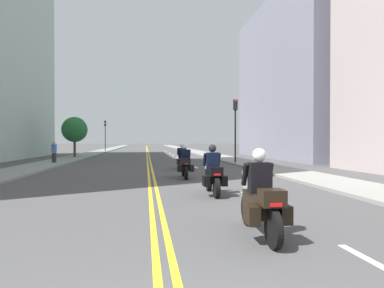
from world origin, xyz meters
name	(u,v)px	position (x,y,z in m)	size (l,w,h in m)	color
ground_plane	(148,152)	(0.00, 48.00, 0.00)	(264.00, 264.00, 0.00)	#474647
sidewalk_left	(97,152)	(-7.39, 48.00, 0.06)	(2.67, 144.00, 0.12)	gray
sidewalk_right	(196,152)	(7.39, 48.00, 0.06)	(2.67, 144.00, 0.12)	gray
centreline_yellow_inner	(147,152)	(-0.12, 48.00, 0.00)	(0.12, 132.00, 0.01)	yellow
centreline_yellow_outer	(148,152)	(0.12, 48.00, 0.00)	(0.12, 132.00, 0.01)	yellow
lane_dashes_white	(181,159)	(3.03, 29.00, 0.00)	(0.14, 56.40, 0.01)	silver
building_right_1	(299,80)	(15.32, 29.88, 7.98)	(7.13, 18.99, 15.95)	gray
motorcycle_0	(261,201)	(1.83, 3.82, 0.67)	(0.77, 2.20, 1.64)	black
motorcycle_1	(213,175)	(1.91, 8.59, 0.66)	(0.77, 2.11, 1.65)	black
motorcycle_2	(185,164)	(1.56, 13.46, 0.66)	(0.77, 2.18, 1.63)	black
motorcycle_3	(182,159)	(1.98, 18.30, 0.64)	(0.77, 2.25, 1.59)	black
traffic_light_near	(235,120)	(6.46, 22.21, 3.37)	(0.28, 0.38, 4.88)	black
traffic_light_far	(105,130)	(-6.46, 50.05, 3.33)	(0.28, 0.38, 4.84)	black
pedestrian_0	(54,152)	(-7.12, 24.00, 0.89)	(0.31, 0.51, 1.73)	#2A2D31
street_tree_0	(75,130)	(-7.51, 33.15, 2.90)	(2.58, 2.58, 4.21)	#4D3322
street_tree_1	(75,127)	(-7.84, 34.80, 3.20)	(1.86, 1.86, 4.17)	#513A25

